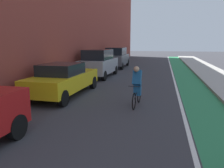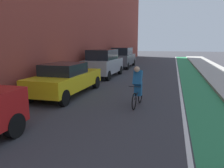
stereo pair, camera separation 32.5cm
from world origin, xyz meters
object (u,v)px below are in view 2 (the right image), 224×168
Objects in this scene: parked_suv_silver at (103,63)px; parked_suv_gray at (123,57)px; cyclist_mid at (138,85)px; parked_sedan_yellow_cab at (66,79)px.

parked_suv_silver and parked_suv_gray have the same top height.
parked_suv_silver is 2.53× the size of cyclist_mid.
parked_suv_silver is 0.91× the size of parked_suv_gray.
cyclist_mid is at bearing -15.86° from parked_sedan_yellow_cab.
parked_suv_silver is at bearing 117.24° from cyclist_mid.
parked_suv_gray is 13.91m from cyclist_mid.
parked_sedan_yellow_cab is at bearing -90.01° from parked_suv_gray.
cyclist_mid is (3.59, -6.97, -0.17)m from parked_suv_silver.
parked_suv_silver is 6.47m from parked_suv_gray.
parked_suv_silver reaches higher than parked_sedan_yellow_cab.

